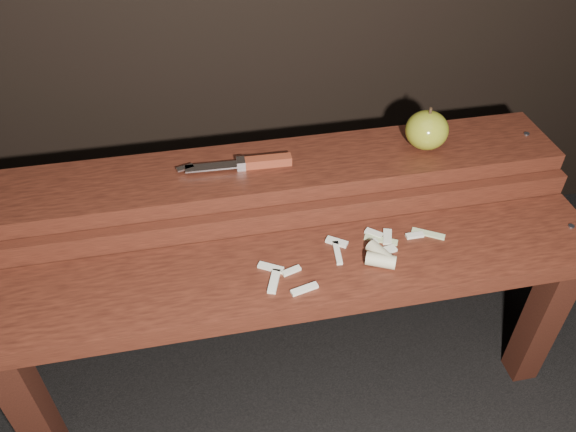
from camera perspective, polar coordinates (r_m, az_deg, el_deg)
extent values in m
plane|color=black|center=(1.41, 0.50, -15.54)|extent=(60.00, 60.00, 0.00)
cube|color=#33140C|center=(1.25, -24.75, -17.21)|extent=(0.06, 0.06, 0.38)
cube|color=#33140C|center=(1.38, 24.34, -9.57)|extent=(0.06, 0.06, 0.38)
cube|color=#421A0F|center=(1.06, 1.17, -5.85)|extent=(1.20, 0.20, 0.04)
cylinder|color=slate|center=(1.26, 26.83, -0.93)|extent=(0.01, 0.01, 0.00)
cube|color=#33140C|center=(1.40, -23.58, -5.95)|extent=(0.06, 0.06, 0.46)
cube|color=#33140C|center=(1.52, 19.28, -0.23)|extent=(0.06, 0.06, 0.46)
cube|color=#421A0F|center=(1.12, -0.05, -0.22)|extent=(1.20, 0.02, 0.05)
cube|color=#421A0F|center=(1.17, -1.06, 4.57)|extent=(1.20, 0.18, 0.04)
cylinder|color=slate|center=(1.36, 23.08, 7.68)|extent=(0.01, 0.01, 0.00)
ellipsoid|color=olive|center=(1.23, 13.92, 8.46)|extent=(0.09, 0.09, 0.08)
cylinder|color=#382314|center=(1.20, 14.28, 10.33)|extent=(0.01, 0.01, 0.01)
cube|color=maroon|center=(1.15, -2.01, 5.57)|extent=(0.10, 0.03, 0.02)
cube|color=silver|center=(1.15, -4.81, 5.29)|extent=(0.02, 0.03, 0.02)
cube|color=silver|center=(1.15, -7.83, 4.97)|extent=(0.10, 0.03, 0.00)
cube|color=silver|center=(1.15, -10.42, 4.84)|extent=(0.04, 0.02, 0.00)
cube|color=beige|center=(1.12, 10.06, -2.10)|extent=(0.03, 0.05, 0.01)
cube|color=beige|center=(1.12, 8.72, -1.75)|extent=(0.04, 0.03, 0.01)
cube|color=beige|center=(1.04, 0.34, -5.59)|extent=(0.04, 0.02, 0.01)
cube|color=beige|center=(1.07, 5.04, -3.74)|extent=(0.02, 0.06, 0.01)
cube|color=beige|center=(1.01, 1.68, -7.43)|extent=(0.05, 0.02, 0.01)
cube|color=beige|center=(1.02, -1.42, -6.65)|extent=(0.03, 0.06, 0.01)
cube|color=beige|center=(1.10, 4.97, -2.64)|extent=(0.04, 0.04, 0.01)
cube|color=beige|center=(1.09, 9.58, -3.59)|extent=(0.06, 0.03, 0.01)
cube|color=beige|center=(1.04, -1.77, -5.25)|extent=(0.05, 0.04, 0.01)
cube|color=beige|center=(1.13, 12.75, -1.93)|extent=(0.04, 0.01, 0.01)
cube|color=beige|center=(1.09, 9.14, -3.27)|extent=(0.02, 0.05, 0.01)
cylinder|color=#C9BB8C|center=(1.06, 9.40, -4.46)|extent=(0.06, 0.05, 0.03)
cylinder|color=#C9BB8C|center=(1.07, 9.37, -3.81)|extent=(0.05, 0.06, 0.03)
cube|color=#BCC988|center=(1.11, 9.42, -2.40)|extent=(0.06, 0.04, 0.00)
cube|color=#BCC988|center=(1.14, 14.06, -1.75)|extent=(0.06, 0.05, 0.00)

